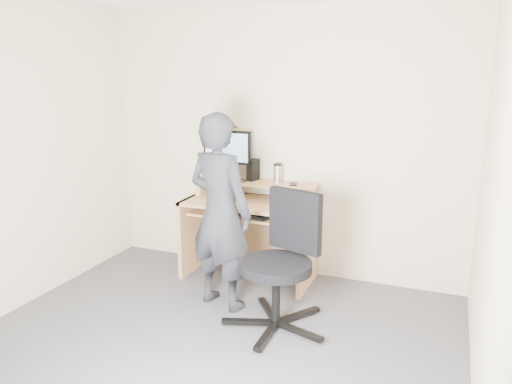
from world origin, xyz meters
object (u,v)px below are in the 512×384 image
Objects in this scene: monitor at (227,150)px; person at (220,212)px; desk at (252,220)px; office_chair at (283,257)px.

monitor is 0.89m from person.
monitor is at bearing -55.85° from person.
person reaches higher than desk.
person is at bearing -66.83° from monitor.
desk is at bearing -9.26° from monitor.
monitor is (-0.28, 0.06, 0.64)m from desk.
desk is 0.74m from person.
monitor reaches higher than desk.
desk is 2.41× the size of monitor.
desk is 1.01m from office_chair.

